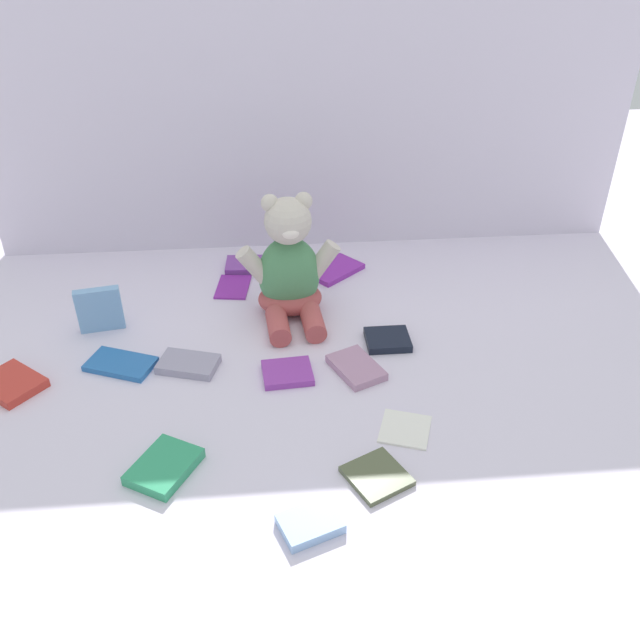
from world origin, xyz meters
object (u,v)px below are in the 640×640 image
at_px(teddy_bear, 290,271).
at_px(book_case_11, 405,428).
at_px(book_case_7, 310,524).
at_px(book_case_6, 377,476).
at_px(book_case_0, 233,286).
at_px(book_case_2, 164,467).
at_px(book_case_3, 100,310).
at_px(book_case_9, 11,384).
at_px(book_case_5, 356,368).
at_px(book_case_13, 121,364).
at_px(book_case_4, 188,364).
at_px(book_case_10, 250,265).
at_px(book_case_8, 388,340).
at_px(book_case_1, 287,373).
at_px(book_case_12, 334,270).

xyz_separation_m(teddy_bear, book_case_11, (0.19, -0.43, -0.10)).
bearing_deg(book_case_7, book_case_6, -72.46).
bearing_deg(book_case_7, book_case_0, -10.49).
bearing_deg(book_case_2, teddy_bear, -86.15).
distance_m(book_case_3, book_case_9, 0.25).
xyz_separation_m(book_case_5, book_case_6, (-0.00, -0.30, -0.00)).
distance_m(book_case_3, book_case_13, 0.16).
xyz_separation_m(book_case_0, book_case_4, (-0.09, -0.32, 0.00)).
distance_m(book_case_0, book_case_9, 0.56).
bearing_deg(book_case_7, book_case_13, 18.04).
relative_size(book_case_0, book_case_4, 0.94).
xyz_separation_m(book_case_2, book_case_7, (0.24, -0.14, -0.00)).
height_order(book_case_3, book_case_10, book_case_3).
bearing_deg(book_case_4, book_case_7, -136.14).
distance_m(book_case_0, book_case_8, 0.44).
relative_size(book_case_1, book_case_3, 0.94).
relative_size(book_case_3, book_case_10, 0.86).
bearing_deg(teddy_bear, book_case_4, -142.38).
distance_m(book_case_9, book_case_10, 0.66).
height_order(teddy_bear, book_case_13, teddy_bear).
xyz_separation_m(book_case_9, book_case_13, (0.21, 0.05, -0.00)).
relative_size(book_case_10, book_case_12, 0.89).
bearing_deg(book_case_13, book_case_1, -78.10).
distance_m(book_case_3, book_case_11, 0.73).
relative_size(book_case_5, book_case_7, 1.27).
bearing_deg(book_case_12, book_case_3, 71.14).
distance_m(book_case_12, book_case_13, 0.61).
relative_size(book_case_7, book_case_8, 0.98).
bearing_deg(book_case_0, book_case_4, -97.05).
distance_m(book_case_3, book_case_10, 0.43).
bearing_deg(book_case_12, book_case_8, 153.58).
xyz_separation_m(book_case_7, book_case_9, (-0.57, 0.40, -0.00)).
distance_m(book_case_5, book_case_7, 0.42).
relative_size(book_case_9, book_case_11, 1.29).
distance_m(book_case_1, book_case_5, 0.14).
distance_m(book_case_6, book_case_12, 0.72).
bearing_deg(book_case_11, book_case_1, -22.02).
bearing_deg(book_case_7, book_case_8, -43.59).
bearing_deg(book_case_2, book_case_4, -63.79).
bearing_deg(book_case_6, book_case_13, -153.09).
bearing_deg(book_case_1, book_case_13, -104.57).
distance_m(teddy_bear, book_case_11, 0.48).
xyz_separation_m(book_case_1, book_case_10, (-0.08, 0.47, 0.00)).
relative_size(book_case_0, book_case_12, 0.81).
xyz_separation_m(book_case_2, book_case_3, (-0.18, 0.45, 0.04)).
height_order(book_case_10, book_case_12, book_case_10).
distance_m(book_case_1, book_case_11, 0.28).
bearing_deg(book_case_11, book_case_5, -51.22).
xyz_separation_m(book_case_2, book_case_10, (0.15, 0.72, -0.00)).
xyz_separation_m(book_case_0, book_case_11, (0.33, -0.55, -0.00)).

